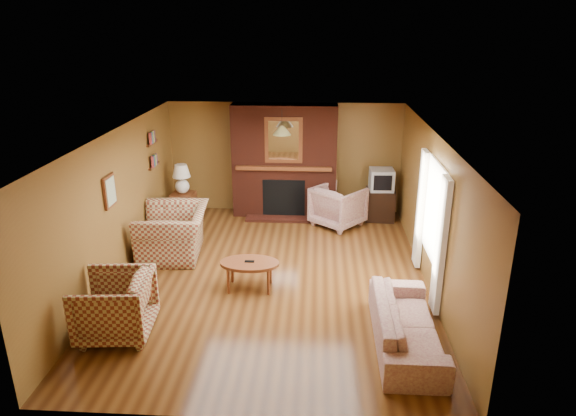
# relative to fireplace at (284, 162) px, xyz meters

# --- Properties ---
(floor) EXTENTS (6.50, 6.50, 0.00)m
(floor) POSITION_rel_fireplace_xyz_m (0.00, -2.98, -1.18)
(floor) COLOR #48270F
(floor) RESTS_ON ground
(ceiling) EXTENTS (6.50, 6.50, 0.00)m
(ceiling) POSITION_rel_fireplace_xyz_m (0.00, -2.98, 1.22)
(ceiling) COLOR silver
(ceiling) RESTS_ON wall_back
(wall_back) EXTENTS (6.50, 0.00, 6.50)m
(wall_back) POSITION_rel_fireplace_xyz_m (0.00, 0.27, 0.02)
(wall_back) COLOR brown
(wall_back) RESTS_ON floor
(wall_front) EXTENTS (6.50, 0.00, 6.50)m
(wall_front) POSITION_rel_fireplace_xyz_m (0.00, -6.23, 0.02)
(wall_front) COLOR brown
(wall_front) RESTS_ON floor
(wall_left) EXTENTS (0.00, 6.50, 6.50)m
(wall_left) POSITION_rel_fireplace_xyz_m (-2.50, -2.98, 0.02)
(wall_left) COLOR brown
(wall_left) RESTS_ON floor
(wall_right) EXTENTS (0.00, 6.50, 6.50)m
(wall_right) POSITION_rel_fireplace_xyz_m (2.50, -2.98, 0.02)
(wall_right) COLOR brown
(wall_right) RESTS_ON floor
(fireplace) EXTENTS (2.20, 0.82, 2.40)m
(fireplace) POSITION_rel_fireplace_xyz_m (0.00, 0.00, 0.00)
(fireplace) COLOR #491A10
(fireplace) RESTS_ON floor
(window_right) EXTENTS (0.10, 1.85, 2.00)m
(window_right) POSITION_rel_fireplace_xyz_m (2.45, -3.18, -0.06)
(window_right) COLOR silver
(window_right) RESTS_ON wall_right
(bookshelf) EXTENTS (0.09, 0.55, 0.71)m
(bookshelf) POSITION_rel_fireplace_xyz_m (-2.44, -1.08, 0.48)
(bookshelf) COLOR brown
(bookshelf) RESTS_ON wall_left
(botanical_print) EXTENTS (0.05, 0.40, 0.50)m
(botanical_print) POSITION_rel_fireplace_xyz_m (-2.47, -3.28, 0.37)
(botanical_print) COLOR brown
(botanical_print) RESTS_ON wall_left
(pendant_light) EXTENTS (0.36, 0.36, 0.48)m
(pendant_light) POSITION_rel_fireplace_xyz_m (0.00, -0.68, 0.82)
(pendant_light) COLOR black
(pendant_light) RESTS_ON ceiling
(plaid_loveseat) EXTENTS (1.29, 1.44, 0.87)m
(plaid_loveseat) POSITION_rel_fireplace_xyz_m (-1.85, -2.22, -0.75)
(plaid_loveseat) COLOR maroon
(plaid_loveseat) RESTS_ON floor
(plaid_armchair) EXTENTS (1.03, 1.01, 0.87)m
(plaid_armchair) POSITION_rel_fireplace_xyz_m (-1.95, -4.76, -0.75)
(plaid_armchair) COLOR maroon
(plaid_armchair) RESTS_ON floor
(floral_sofa) EXTENTS (0.80, 2.03, 0.59)m
(floral_sofa) POSITION_rel_fireplace_xyz_m (1.90, -4.75, -0.89)
(floral_sofa) COLOR beige
(floral_sofa) RESTS_ON floor
(floral_armchair) EXTENTS (1.28, 1.28, 0.84)m
(floral_armchair) POSITION_rel_fireplace_xyz_m (1.15, -0.59, -0.76)
(floral_armchair) COLOR beige
(floral_armchair) RESTS_ON floor
(coffee_table) EXTENTS (0.93, 0.58, 0.48)m
(coffee_table) POSITION_rel_fireplace_xyz_m (-0.33, -3.38, -0.78)
(coffee_table) COLOR brown
(coffee_table) RESTS_ON floor
(side_table) EXTENTS (0.49, 0.49, 0.62)m
(side_table) POSITION_rel_fireplace_xyz_m (-2.10, -0.53, -0.87)
(side_table) COLOR brown
(side_table) RESTS_ON floor
(table_lamp) EXTENTS (0.37, 0.37, 0.62)m
(table_lamp) POSITION_rel_fireplace_xyz_m (-2.10, -0.53, -0.22)
(table_lamp) COLOR white
(table_lamp) RESTS_ON side_table
(tv_stand) EXTENTS (0.63, 0.57, 0.66)m
(tv_stand) POSITION_rel_fireplace_xyz_m (2.05, -0.18, -0.85)
(tv_stand) COLOR black
(tv_stand) RESTS_ON floor
(crt_tv) EXTENTS (0.50, 0.50, 0.45)m
(crt_tv) POSITION_rel_fireplace_xyz_m (2.05, -0.19, -0.30)
(crt_tv) COLOR #AAADB1
(crt_tv) RESTS_ON tv_stand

